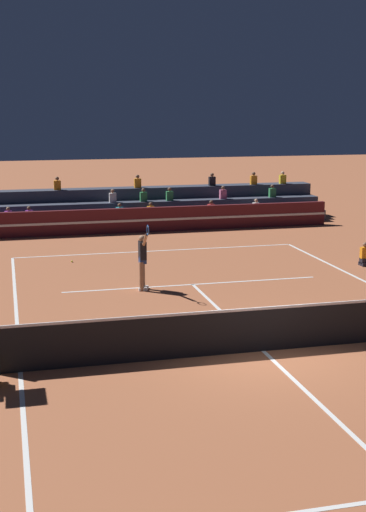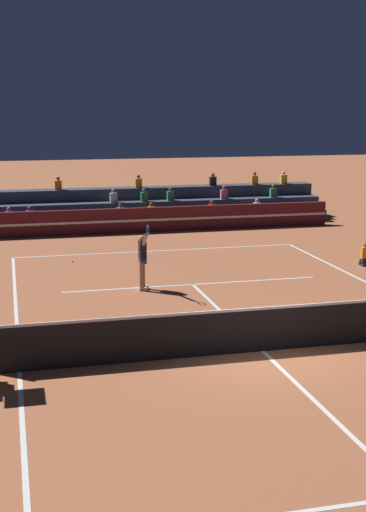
# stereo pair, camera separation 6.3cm
# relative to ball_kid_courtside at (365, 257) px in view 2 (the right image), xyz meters

# --- Properties ---
(ground_plane) EXTENTS (120.00, 120.00, 0.00)m
(ground_plane) POSITION_rel_ball_kid_courtside_xyz_m (-6.59, -7.58, -0.33)
(ground_plane) COLOR #AD603D
(court_lines) EXTENTS (11.10, 23.90, 0.01)m
(court_lines) POSITION_rel_ball_kid_courtside_xyz_m (-6.59, -7.58, -0.33)
(court_lines) COLOR white
(court_lines) RESTS_ON ground
(tennis_net) EXTENTS (12.00, 0.10, 1.10)m
(tennis_net) POSITION_rel_ball_kid_courtside_xyz_m (-6.59, -7.58, 0.21)
(tennis_net) COLOR black
(tennis_net) RESTS_ON ground
(sponsor_banner_wall) EXTENTS (18.00, 0.26, 1.10)m
(sponsor_banner_wall) POSITION_rel_ball_kid_courtside_xyz_m (-6.59, 8.61, 0.22)
(sponsor_banner_wall) COLOR #51191E
(sponsor_banner_wall) RESTS_ON ground
(bleacher_stand) EXTENTS (19.01, 2.85, 2.28)m
(bleacher_stand) POSITION_rel_ball_kid_courtside_xyz_m (-6.59, 11.14, 0.32)
(bleacher_stand) COLOR #383D4C
(bleacher_stand) RESTS_ON ground
(ball_kid_courtside) EXTENTS (0.30, 0.36, 0.84)m
(ball_kid_courtside) POSITION_rel_ball_kid_courtside_xyz_m (0.00, 0.00, 0.00)
(ball_kid_courtside) COLOR black
(ball_kid_courtside) RESTS_ON ground
(tennis_player) EXTENTS (0.34, 1.40, 2.24)m
(tennis_player) POSITION_rel_ball_kid_courtside_xyz_m (-8.25, -1.43, 0.65)
(tennis_player) COLOR #9E7051
(tennis_player) RESTS_ON ground
(tennis_ball) EXTENTS (0.07, 0.07, 0.07)m
(tennis_ball) POSITION_rel_ball_kid_courtside_xyz_m (-10.01, 3.06, -0.30)
(tennis_ball) COLOR #C6DB33
(tennis_ball) RESTS_ON ground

